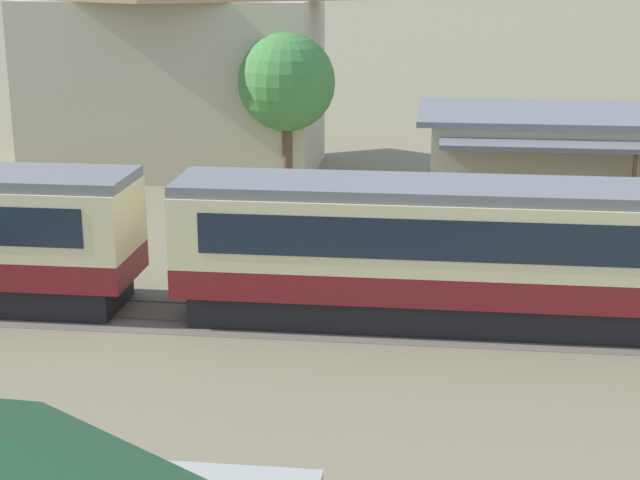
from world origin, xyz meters
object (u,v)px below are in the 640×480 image
Objects in this scene: passenger_train at (587,251)px; yard_tree_0 at (287,83)px; station_house_brown_roof at (176,54)px; station_building at (610,172)px.

passenger_train is 10.08× the size of yard_tree_0.
station_house_brown_roof is at bearing 146.82° from yard_tree_0.
yard_tree_0 reaches higher than passenger_train.
yard_tree_0 is (-10.43, 15.62, 2.44)m from passenger_train.
passenger_train is at bearing -50.12° from station_house_brown_roof.
station_building is 20.89m from station_house_brown_roof.
station_building is at bearing 77.69° from passenger_train.
yard_tree_0 is at bearing 123.72° from passenger_train.
passenger_train is at bearing -102.31° from station_building.
station_house_brown_roof reaches higher than station_building.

